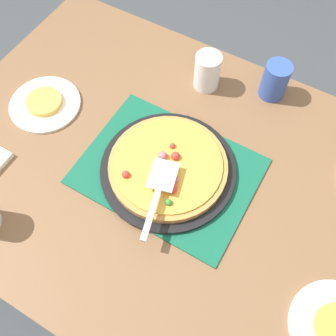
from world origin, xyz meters
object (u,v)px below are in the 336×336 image
object	(u,v)px
pizza_pan	(168,169)
plate_far_right	(45,104)
served_slice_right	(44,102)
cup_corner	(207,71)
plate_near_left	(336,329)
cup_far	(275,80)
pizza	(168,166)
pizza_server	(158,191)

from	to	relation	value
pizza_pan	plate_far_right	bearing A→B (deg)	178.45
pizza_pan	plate_far_right	world-z (taller)	pizza_pan
served_slice_right	cup_corner	world-z (taller)	cup_corner
plate_far_right	pizza_pan	bearing A→B (deg)	-1.55
pizza_pan	plate_near_left	xyz separation A→B (m)	(0.54, -0.16, -0.01)
cup_far	plate_far_right	bearing A→B (deg)	-146.08
pizza_pan	cup_corner	world-z (taller)	cup_corner
plate_near_left	served_slice_right	world-z (taller)	served_slice_right
plate_far_right	served_slice_right	bearing A→B (deg)	-90.00
plate_near_left	cup_far	size ratio (longest dim) A/B	1.83
pizza	plate_near_left	xyz separation A→B (m)	(0.54, -0.16, -0.03)
plate_near_left	pizza_server	distance (m)	0.53
pizza	plate_near_left	distance (m)	0.57
served_slice_right	cup_far	distance (m)	0.71
served_slice_right	cup_far	bearing A→B (deg)	33.92
pizza	served_slice_right	bearing A→B (deg)	178.33
plate_far_right	pizza	bearing A→B (deg)	-1.67
pizza_pan	pizza	world-z (taller)	pizza
served_slice_right	cup_corner	xyz separation A→B (m)	(0.39, 0.33, 0.04)
cup_far	cup_corner	bearing A→B (deg)	-160.17
plate_far_right	pizza_server	distance (m)	0.49
pizza	served_slice_right	xyz separation A→B (m)	(-0.45, 0.01, -0.02)
pizza_server	cup_far	bearing A→B (deg)	77.13
plate_far_right	pizza_server	xyz separation A→B (m)	(0.48, -0.11, 0.06)
cup_far	served_slice_right	bearing A→B (deg)	-146.08
plate_far_right	served_slice_right	size ratio (longest dim) A/B	2.00
plate_far_right	pizza_server	world-z (taller)	pizza_server
served_slice_right	pizza_server	bearing A→B (deg)	-12.63
plate_near_left	plate_far_right	xyz separation A→B (m)	(-0.99, 0.18, 0.00)
cup_far	pizza_server	distance (m)	0.52
cup_far	pizza_server	size ratio (longest dim) A/B	0.51
cup_corner	cup_far	bearing A→B (deg)	19.83
pizza_pan	pizza_server	size ratio (longest dim) A/B	1.63
plate_far_right	pizza_server	bearing A→B (deg)	-12.63
pizza_server	served_slice_right	bearing A→B (deg)	167.37
pizza_server	pizza_pan	bearing A→B (deg)	105.23
pizza	cup_corner	bearing A→B (deg)	99.31
served_slice_right	pizza_server	xyz separation A→B (m)	(0.48, -0.11, 0.05)
pizza	cup_far	distance (m)	0.43
served_slice_right	cup_far	size ratio (longest dim) A/B	0.92
cup_corner	pizza_server	distance (m)	0.44
pizza	plate_near_left	world-z (taller)	pizza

